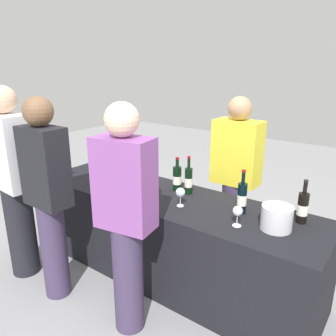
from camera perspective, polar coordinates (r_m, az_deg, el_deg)
The scene contains 16 objects.
ground_plane at distance 3.18m, azimuth 0.00°, elevation -17.58°, with size 12.00×12.00×0.00m, color gray.
tasting_table at distance 2.98m, azimuth 0.00°, elevation -11.61°, with size 2.59×0.72×0.76m, color black.
wine_bottle_0 at distance 3.47m, azimuth -12.28°, elevation 1.19°, with size 0.08×0.08×0.33m.
wine_bottle_1 at distance 2.92m, azimuth 1.57°, elevation -1.75°, with size 0.08×0.08×0.30m.
wine_bottle_2 at distance 2.84m, azimuth 3.52°, elevation -2.13°, with size 0.07×0.07×0.33m.
wine_bottle_3 at distance 2.54m, azimuth 12.49°, elevation -4.96°, with size 0.07×0.07×0.34m.
wine_bottle_4 at distance 2.51m, azimuth 21.95°, elevation -6.26°, with size 0.07×0.07×0.32m.
wine_glass_0 at distance 3.11m, azimuth -11.89°, elevation -1.20°, with size 0.07×0.07×0.13m.
wine_glass_1 at distance 2.79m, azimuth -4.93°, elevation -2.88°, with size 0.07×0.07×0.14m.
wine_glass_2 at distance 2.59m, azimuth 2.12°, elevation -4.26°, with size 0.07×0.07×0.15m.
wine_glass_3 at distance 2.34m, azimuth 11.77°, elevation -7.32°, with size 0.07×0.07×0.15m.
ice_bucket at distance 2.37m, azimuth 18.02°, elevation -8.05°, with size 0.21×0.21×0.17m, color silver.
server_pouring at distance 3.13m, azimuth 11.41°, elevation -1.41°, with size 0.42×0.23×1.56m.
guest_0 at distance 3.10m, azimuth -24.77°, elevation -1.70°, with size 0.45×0.27×1.67m.
guest_1 at distance 2.69m, azimuth -19.81°, elevation -4.17°, with size 0.37×0.22×1.61m.
guest_2 at distance 2.22m, azimuth -7.21°, elevation -7.98°, with size 0.41×0.27×1.62m.
Camera 1 is at (1.55, -2.09, 1.83)m, focal length 35.78 mm.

